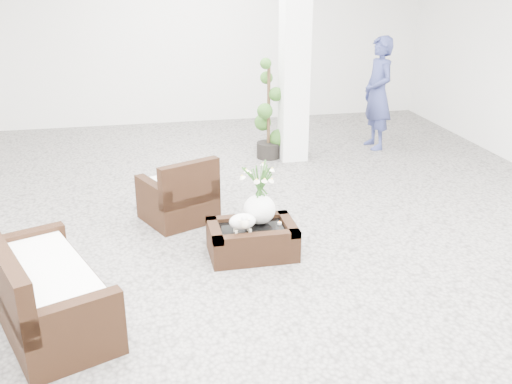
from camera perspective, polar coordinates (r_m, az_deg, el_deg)
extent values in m
plane|color=gray|center=(6.51, -0.18, -4.78)|extent=(11.00, 11.00, 0.00)
cube|color=white|center=(8.92, 3.82, 14.09)|extent=(0.40, 0.40, 3.50)
cube|color=black|center=(6.14, -0.38, -4.82)|extent=(0.90, 0.60, 0.31)
ellipsoid|color=white|center=(5.92, -1.33, -3.07)|extent=(0.28, 0.23, 0.21)
cylinder|color=white|center=(6.15, 2.32, -3.05)|extent=(0.04, 0.04, 0.03)
cube|color=black|center=(6.95, -7.72, 0.37)|extent=(0.98, 0.97, 0.80)
cube|color=black|center=(5.21, -19.89, -8.02)|extent=(1.29, 1.74, 0.84)
imported|color=navy|center=(9.84, 11.87, 9.44)|extent=(0.48, 0.69, 1.83)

